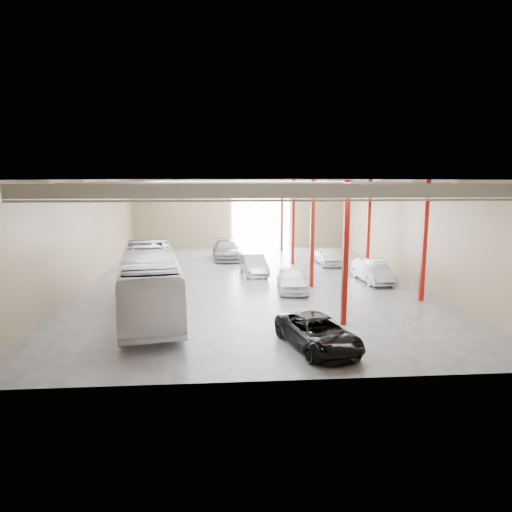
{
  "coord_description": "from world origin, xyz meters",
  "views": [
    {
      "loc": [
        -2.09,
        -31.05,
        7.04
      ],
      "look_at": [
        0.09,
        -2.56,
        2.2
      ],
      "focal_mm": 32.0,
      "sensor_mm": 36.0,
      "label": 1
    }
  ],
  "objects": [
    {
      "name": "car_row_b",
      "position": [
        0.28,
        2.2,
        0.74
      ],
      "size": [
        2.05,
        4.64,
        1.48
      ],
      "primitive_type": "imported",
      "rotation": [
        0.0,
        0.0,
        0.11
      ],
      "color": "#AAAAAE",
      "rests_on": "ground"
    },
    {
      "name": "coach_bus",
      "position": [
        -5.93,
        -7.05,
        1.67
      ],
      "size": [
        4.76,
        12.31,
        3.35
      ],
      "primitive_type": "imported",
      "rotation": [
        0.0,
        0.0,
        0.17
      ],
      "color": "silver",
      "rests_on": "ground"
    },
    {
      "name": "car_right_near",
      "position": [
        8.3,
        -0.9,
        0.77
      ],
      "size": [
        1.99,
        4.81,
        1.55
      ],
      "primitive_type": "imported",
      "rotation": [
        0.0,
        0.0,
        0.08
      ],
      "color": "#B1B0B6",
      "rests_on": "ground"
    },
    {
      "name": "car_row_c",
      "position": [
        -1.66,
        9.0,
        0.82
      ],
      "size": [
        2.67,
        5.77,
        1.63
      ],
      "primitive_type": "imported",
      "rotation": [
        0.0,
        0.0,
        0.07
      ],
      "color": "slate",
      "rests_on": "ground"
    },
    {
      "name": "car_row_a",
      "position": [
        2.35,
        -3.0,
        0.77
      ],
      "size": [
        2.09,
        4.61,
        1.53
      ],
      "primitive_type": "imported",
      "rotation": [
        0.0,
        0.0,
        -0.06
      ],
      "color": "white",
      "rests_on": "ground"
    },
    {
      "name": "car_right_far",
      "position": [
        6.7,
        5.68,
        0.7
      ],
      "size": [
        1.7,
        4.14,
        1.4
      ],
      "primitive_type": "imported",
      "rotation": [
        0.0,
        0.0,
        0.01
      ],
      "color": "white",
      "rests_on": "ground"
    },
    {
      "name": "depot_shell",
      "position": [
        0.13,
        0.48,
        4.98
      ],
      "size": [
        22.12,
        32.12,
        7.06
      ],
      "color": "#414146",
      "rests_on": "ground"
    },
    {
      "name": "black_sedan",
      "position": [
        1.9,
        -13.0,
        0.68
      ],
      "size": [
        3.45,
        5.3,
        1.36
      ],
      "primitive_type": "imported",
      "rotation": [
        0.0,
        0.0,
        0.27
      ],
      "color": "black",
      "rests_on": "ground"
    }
  ]
}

